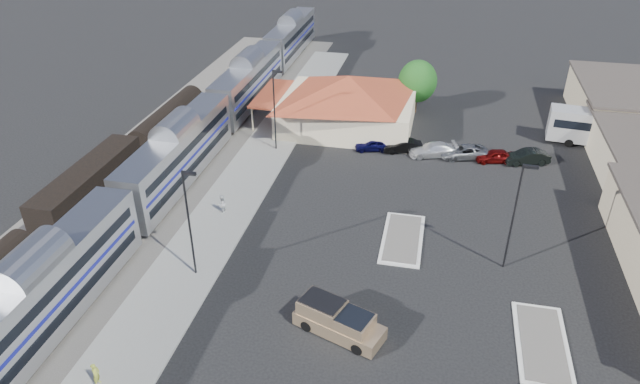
# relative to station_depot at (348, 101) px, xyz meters

# --- Properties ---
(ground) EXTENTS (280.00, 280.00, 0.00)m
(ground) POSITION_rel_station_depot_xyz_m (4.56, -24.00, -3.13)
(ground) COLOR black
(ground) RESTS_ON ground
(railbed) EXTENTS (16.00, 100.00, 0.12)m
(railbed) POSITION_rel_station_depot_xyz_m (-16.44, -16.00, -3.07)
(railbed) COLOR #4C4944
(railbed) RESTS_ON ground
(platform) EXTENTS (5.50, 92.00, 0.18)m
(platform) POSITION_rel_station_depot_xyz_m (-7.44, -18.00, -3.04)
(platform) COLOR gray
(platform) RESTS_ON ground
(passenger_train) EXTENTS (3.00, 104.00, 5.55)m
(passenger_train) POSITION_rel_station_depot_xyz_m (-13.44, -16.88, -0.26)
(passenger_train) COLOR silver
(passenger_train) RESTS_ON ground
(freight_cars) EXTENTS (2.80, 46.00, 4.00)m
(freight_cars) POSITION_rel_station_depot_xyz_m (-19.44, -22.77, -1.21)
(freight_cars) COLOR black
(freight_cars) RESTS_ON ground
(station_depot) EXTENTS (18.35, 12.24, 6.20)m
(station_depot) POSITION_rel_station_depot_xyz_m (0.00, 0.00, 0.00)
(station_depot) COLOR beige
(station_depot) RESTS_ON ground
(traffic_island_south) EXTENTS (3.30, 7.50, 0.21)m
(traffic_island_south) POSITION_rel_station_depot_xyz_m (8.56, -22.00, -3.03)
(traffic_island_south) COLOR silver
(traffic_island_south) RESTS_ON ground
(traffic_island_north) EXTENTS (3.30, 7.50, 0.21)m
(traffic_island_north) POSITION_rel_station_depot_xyz_m (18.56, -32.00, -3.03)
(traffic_island_north) COLOR silver
(traffic_island_north) RESTS_ON ground
(lamp_plat_s) EXTENTS (1.08, 0.25, 9.00)m
(lamp_plat_s) POSITION_rel_station_depot_xyz_m (-6.34, -30.00, 2.21)
(lamp_plat_s) COLOR black
(lamp_plat_s) RESTS_ON ground
(lamp_plat_n) EXTENTS (1.08, 0.25, 9.00)m
(lamp_plat_n) POSITION_rel_station_depot_xyz_m (-6.34, -8.00, 2.21)
(lamp_plat_n) COLOR black
(lamp_plat_n) RESTS_ON ground
(lamp_lot) EXTENTS (1.08, 0.25, 9.00)m
(lamp_lot) POSITION_rel_station_depot_xyz_m (16.66, -24.00, 2.21)
(lamp_lot) COLOR black
(lamp_lot) RESTS_ON ground
(tree_depot) EXTENTS (4.71, 4.71, 6.63)m
(tree_depot) POSITION_rel_station_depot_xyz_m (7.56, 6.00, 0.89)
(tree_depot) COLOR #382314
(tree_depot) RESTS_ON ground
(pickup_truck) EXTENTS (6.46, 4.17, 2.10)m
(pickup_truck) POSITION_rel_station_depot_xyz_m (5.38, -33.74, -2.14)
(pickup_truck) COLOR tan
(pickup_truck) RESTS_ON ground
(coach_bus) EXTENTS (12.43, 4.02, 3.92)m
(coach_bus) POSITION_rel_station_depot_xyz_m (28.56, 0.42, -0.87)
(coach_bus) COLOR silver
(coach_bus) RESTS_ON ground
(person_a) EXTENTS (0.49, 0.65, 1.64)m
(person_a) POSITION_rel_station_depot_xyz_m (-7.93, -41.25, -2.13)
(person_a) COLOR #C0CD40
(person_a) RESTS_ON platform
(person_b) EXTENTS (0.76, 0.90, 1.65)m
(person_b) POSITION_rel_station_depot_xyz_m (-7.54, -21.42, -2.12)
(person_b) COLOR white
(person_b) RESTS_ON platform
(parked_car_a) EXTENTS (4.12, 2.41, 1.32)m
(parked_car_a) POSITION_rel_station_depot_xyz_m (3.85, -5.82, -2.47)
(parked_car_a) COLOR #0D0C3E
(parked_car_a) RESTS_ON ground
(parked_car_b) EXTENTS (4.44, 2.48, 1.38)m
(parked_car_b) POSITION_rel_station_depot_xyz_m (7.05, -5.52, -2.44)
(parked_car_b) COLOR black
(parked_car_b) RESTS_ON ground
(parked_car_c) EXTENTS (5.41, 3.40, 1.46)m
(parked_car_c) POSITION_rel_station_depot_xyz_m (10.25, -5.82, -2.40)
(parked_car_c) COLOR silver
(parked_car_c) RESTS_ON ground
(parked_car_d) EXTENTS (5.50, 3.60, 1.41)m
(parked_car_d) POSITION_rel_station_depot_xyz_m (13.45, -5.52, -2.43)
(parked_car_d) COLOR gray
(parked_car_d) RESTS_ON ground
(parked_car_e) EXTENTS (4.27, 2.47, 1.37)m
(parked_car_e) POSITION_rel_station_depot_xyz_m (16.65, -5.82, -2.45)
(parked_car_e) COLOR maroon
(parked_car_e) RESTS_ON ground
(parked_car_f) EXTENTS (4.86, 2.88, 1.51)m
(parked_car_f) POSITION_rel_station_depot_xyz_m (19.85, -5.52, -2.37)
(parked_car_f) COLOR black
(parked_car_f) RESTS_ON ground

